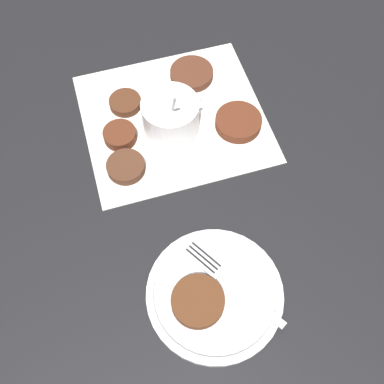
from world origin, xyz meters
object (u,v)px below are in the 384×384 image
object	(u,v)px
fritter_on_plate	(198,301)
serving_plate	(215,293)
fork	(222,274)
sauce_bowl	(171,115)

from	to	relation	value
fritter_on_plate	serving_plate	bearing A→B (deg)	14.92
fritter_on_plate	fork	xyz separation A→B (m)	(0.05, 0.03, -0.01)
serving_plate	fork	xyz separation A→B (m)	(0.02, 0.02, 0.01)
fritter_on_plate	fork	distance (m)	0.06
serving_plate	fritter_on_plate	world-z (taller)	fritter_on_plate
sauce_bowl	serving_plate	distance (m)	0.33
serving_plate	fork	distance (m)	0.03
sauce_bowl	fork	world-z (taller)	sauce_bowl
fork	sauce_bowl	bearing A→B (deg)	88.50
fork	fritter_on_plate	bearing A→B (deg)	-148.00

